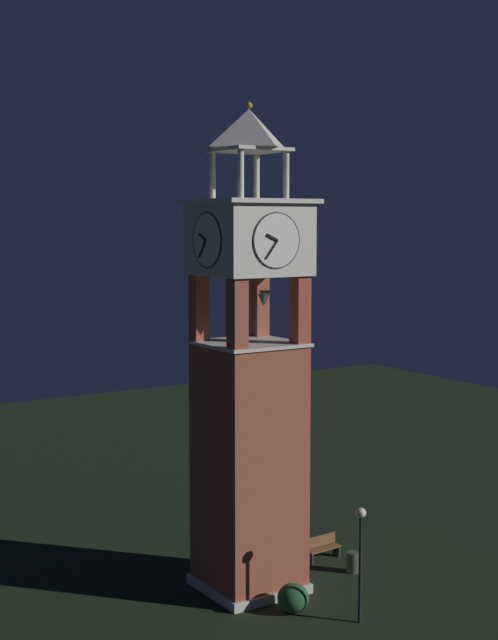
{
  "coord_description": "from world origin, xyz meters",
  "views": [
    {
      "loc": [
        -28.27,
        18.26,
        13.6
      ],
      "look_at": [
        0.0,
        0.0,
        10.07
      ],
      "focal_mm": 52.49,
      "sensor_mm": 36.0,
      "label": 1
    }
  ],
  "objects_px": {
    "lamp_post": "(361,544)",
    "park_bench": "(322,547)",
    "clock_tower": "(249,394)",
    "trash_bin": "(353,562)"
  },
  "relations": [
    {
      "from": "trash_bin",
      "to": "lamp_post",
      "type": "bearing_deg",
      "value": 143.6
    },
    {
      "from": "park_bench",
      "to": "lamp_post",
      "type": "xyz_separation_m",
      "value": [
        -5.51,
        2.6,
        2.29
      ]
    },
    {
      "from": "clock_tower",
      "to": "trash_bin",
      "type": "relative_size",
      "value": 22.29
    },
    {
      "from": "clock_tower",
      "to": "trash_bin",
      "type": "xyz_separation_m",
      "value": [
        -0.86,
        -4.28,
        -6.94
      ]
    },
    {
      "from": "park_bench",
      "to": "trash_bin",
      "type": "height_order",
      "value": "park_bench"
    },
    {
      "from": "clock_tower",
      "to": "park_bench",
      "type": "xyz_separation_m",
      "value": [
        0.92,
        -4.13,
        -6.86
      ]
    },
    {
      "from": "clock_tower",
      "to": "park_bench",
      "type": "bearing_deg",
      "value": -77.4
    },
    {
      "from": "park_bench",
      "to": "trash_bin",
      "type": "xyz_separation_m",
      "value": [
        -1.78,
        -0.15,
        -0.08
      ]
    },
    {
      "from": "lamp_post",
      "to": "park_bench",
      "type": "bearing_deg",
      "value": -25.27
    },
    {
      "from": "clock_tower",
      "to": "trash_bin",
      "type": "height_order",
      "value": "clock_tower"
    }
  ]
}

